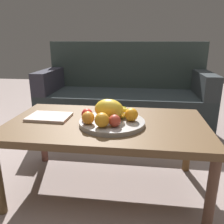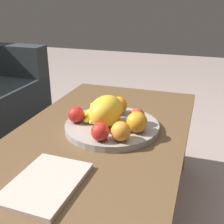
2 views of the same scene
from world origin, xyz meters
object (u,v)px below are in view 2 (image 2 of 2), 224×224
(orange_front, at_px, (137,122))
(apple_right, at_px, (100,132))
(coffee_table, at_px, (100,143))
(apple_front, at_px, (137,117))
(melon_large_front, at_px, (106,111))
(orange_right, at_px, (119,105))
(fruit_bowl, at_px, (112,127))
(apple_left, at_px, (76,115))
(banana_bunch, at_px, (98,113))
(orange_left, at_px, (121,131))
(magazine, at_px, (46,183))

(orange_front, distance_m, apple_right, 0.15)
(coffee_table, xyz_separation_m, orange_front, (-0.00, -0.15, 0.11))
(apple_front, bearing_deg, orange_front, -166.54)
(melon_large_front, bearing_deg, orange_right, -4.69)
(fruit_bowl, bearing_deg, orange_front, -109.47)
(orange_right, relative_size, apple_front, 1.14)
(orange_front, bearing_deg, fruit_bowl, 70.53)
(coffee_table, bearing_deg, apple_right, -158.22)
(melon_large_front, xyz_separation_m, apple_left, (-0.01, 0.12, -0.03))
(fruit_bowl, distance_m, apple_left, 0.15)
(apple_right, relative_size, banana_bunch, 0.39)
(orange_left, height_order, banana_bunch, orange_left)
(orange_front, height_order, orange_left, orange_front)
(orange_left, height_order, apple_front, orange_left)
(orange_front, relative_size, orange_right, 1.05)
(orange_left, bearing_deg, magazine, 154.07)
(fruit_bowl, relative_size, melon_large_front, 2.23)
(melon_large_front, bearing_deg, apple_left, 95.25)
(fruit_bowl, xyz_separation_m, orange_left, (-0.12, -0.07, 0.05))
(melon_large_front, xyz_separation_m, magazine, (-0.38, 0.05, -0.08))
(orange_right, bearing_deg, melon_large_front, 175.31)
(orange_left, bearing_deg, apple_left, 67.12)
(fruit_bowl, relative_size, orange_right, 5.01)
(orange_right, bearing_deg, orange_left, -161.00)
(fruit_bowl, distance_m, apple_right, 0.15)
(orange_left, xyz_separation_m, orange_right, (0.23, 0.08, 0.00))
(banana_bunch, bearing_deg, melon_large_front, -129.01)
(banana_bunch, bearing_deg, apple_right, -156.79)
(melon_large_front, relative_size, magazine, 0.67)
(coffee_table, distance_m, orange_front, 0.18)
(fruit_bowl, bearing_deg, banana_bunch, 73.12)
(coffee_table, xyz_separation_m, magazine, (-0.36, 0.02, 0.06))
(orange_front, xyz_separation_m, orange_left, (-0.08, 0.04, -0.00))
(melon_large_front, relative_size, orange_right, 2.25)
(melon_large_front, height_order, apple_front, melon_large_front)
(apple_front, bearing_deg, magazine, 159.80)
(orange_right, xyz_separation_m, banana_bunch, (-0.09, 0.06, -0.01))
(coffee_table, height_order, melon_large_front, melon_large_front)
(melon_large_front, distance_m, orange_front, 0.13)
(coffee_table, height_order, apple_right, apple_right)
(coffee_table, bearing_deg, orange_left, -126.65)
(melon_large_front, xyz_separation_m, apple_front, (0.05, -0.11, -0.03))
(orange_front, height_order, banana_bunch, orange_front)
(orange_front, bearing_deg, melon_large_front, 81.54)
(apple_left, bearing_deg, fruit_bowl, -77.49)
(melon_large_front, distance_m, apple_right, 0.13)
(orange_right, bearing_deg, fruit_bowl, -176.49)
(coffee_table, xyz_separation_m, apple_front, (0.06, -0.13, 0.10))
(fruit_bowl, height_order, banana_bunch, banana_bunch)
(magazine, bearing_deg, banana_bunch, 2.01)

